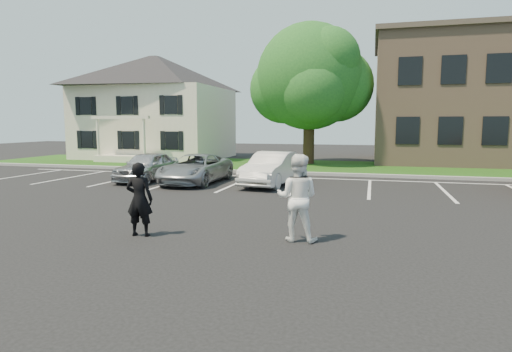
{
  "coord_description": "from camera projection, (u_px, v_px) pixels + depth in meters",
  "views": [
    {
      "loc": [
        2.87,
        -9.51,
        2.58
      ],
      "look_at": [
        0.0,
        1.0,
        1.25
      ],
      "focal_mm": 30.0,
      "sensor_mm": 36.0,
      "label": 1
    }
  ],
  "objects": [
    {
      "name": "grass_strip",
      "position": [
        322.0,
        167.0,
        25.49
      ],
      "size": [
        44.0,
        8.0,
        0.08
      ],
      "primitive_type": "cube",
      "color": "#1E3F0C",
      "rests_on": "ground"
    },
    {
      "name": "curb",
      "position": [
        313.0,
        174.0,
        21.65
      ],
      "size": [
        40.0,
        0.3,
        0.15
      ],
      "primitive_type": "cube",
      "color": "gray",
      "rests_on": "ground"
    },
    {
      "name": "man_white_shirt",
      "position": [
        297.0,
        198.0,
        9.4
      ],
      "size": [
        0.96,
        0.76,
        1.93
      ],
      "primitive_type": "imported",
      "rotation": [
        0.0,
        0.0,
        3.11
      ],
      "color": "white",
      "rests_on": "ground"
    },
    {
      "name": "man_black_suit",
      "position": [
        139.0,
        199.0,
        9.82
      ],
      "size": [
        0.67,
        0.49,
        1.72
      ],
      "primitive_type": "imported",
      "rotation": [
        0.0,
        0.0,
        3.27
      ],
      "color": "black",
      "rests_on": "ground"
    },
    {
      "name": "ground_plane",
      "position": [
        245.0,
        233.0,
        10.17
      ],
      "size": [
        90.0,
        90.0,
        0.0
      ],
      "primitive_type": "plane",
      "color": "black",
      "rests_on": "ground"
    },
    {
      "name": "tree",
      "position": [
        311.0,
        79.0,
        26.71
      ],
      "size": [
        7.8,
        7.2,
        8.8
      ],
      "color": "black",
      "rests_on": "ground"
    },
    {
      "name": "car_silver_west",
      "position": [
        147.0,
        166.0,
        19.44
      ],
      "size": [
        1.68,
        3.95,
        1.33
      ],
      "primitive_type": "imported",
      "rotation": [
        0.0,
        0.0,
        -0.03
      ],
      "color": "#B5B5BB",
      "rests_on": "ground"
    },
    {
      "name": "stall_lines",
      "position": [
        336.0,
        184.0,
        18.38
      ],
      "size": [
        34.0,
        5.36,
        0.01
      ],
      "color": "silver",
      "rests_on": "ground"
    },
    {
      "name": "house",
      "position": [
        156.0,
        107.0,
        32.24
      ],
      "size": [
        10.3,
        9.22,
        7.6
      ],
      "color": "beige",
      "rests_on": "ground"
    },
    {
      "name": "car_silver_minivan",
      "position": [
        196.0,
        169.0,
        18.72
      ],
      "size": [
        2.19,
        4.59,
        1.26
      ],
      "primitive_type": "imported",
      "rotation": [
        0.0,
        0.0,
        -0.02
      ],
      "color": "#979A9E",
      "rests_on": "ground"
    },
    {
      "name": "car_white_sedan",
      "position": [
        272.0,
        169.0,
        18.08
      ],
      "size": [
        2.01,
        4.41,
        1.4
      ],
      "primitive_type": "imported",
      "rotation": [
        0.0,
        0.0,
        -0.13
      ],
      "color": "silver",
      "rests_on": "ground"
    }
  ]
}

